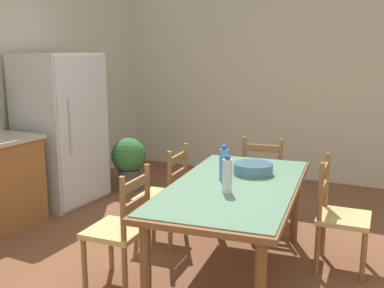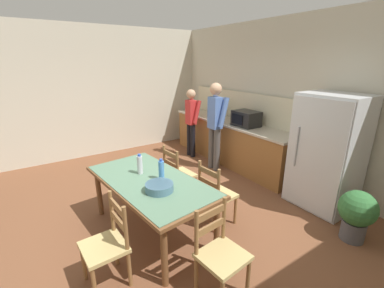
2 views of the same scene
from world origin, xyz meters
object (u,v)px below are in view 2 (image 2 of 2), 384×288
at_px(bottle_off_centre, 161,170).
at_px(chair_head_end, 220,253).
at_px(microwave, 246,119).
at_px(person_at_counter, 215,122).
at_px(chair_side_far_left, 178,174).
at_px(serving_bowl, 159,187).
at_px(potted_plant, 357,213).
at_px(chair_side_near_right, 108,245).
at_px(person_at_sink, 191,120).
at_px(chair_side_far_right, 216,195).
at_px(bottle_near_centre, 140,165).
at_px(dining_table, 150,185).
at_px(refrigerator, 326,153).
at_px(paper_bag, 215,110).

relative_size(bottle_off_centre, chair_head_end, 0.30).
xyz_separation_m(microwave, person_at_counter, (-0.32, -0.52, -0.07)).
bearing_deg(chair_side_far_left, serving_bowl, 134.44).
bearing_deg(serving_bowl, potted_plant, 59.42).
height_order(bottle_off_centre, person_at_counter, person_at_counter).
distance_m(bottle_off_centre, person_at_counter, 2.23).
bearing_deg(chair_side_near_right, potted_plant, 66.09).
xyz_separation_m(chair_side_near_right, person_at_sink, (-2.57, 2.68, 0.43)).
relative_size(chair_side_far_left, person_at_counter, 0.52).
bearing_deg(person_at_counter, person_at_sink, 88.78).
bearing_deg(chair_side_near_right, serving_bowl, 101.70).
bearing_deg(microwave, chair_side_far_right, -55.07).
bearing_deg(chair_side_far_right, person_at_counter, -42.91).
xyz_separation_m(bottle_near_centre, serving_bowl, (0.56, -0.00, -0.07)).
bearing_deg(potted_plant, dining_table, -127.30).
bearing_deg(microwave, refrigerator, -0.64).
bearing_deg(person_at_sink, chair_side_near_right, -136.21).
bearing_deg(person_at_sink, bottle_off_centre, -130.88).
distance_m(chair_side_far_right, person_at_sink, 2.70).
bearing_deg(refrigerator, chair_side_far_left, -127.27).
bearing_deg(serving_bowl, person_at_counter, 127.06).
height_order(refrigerator, bottle_near_centre, refrigerator).
xyz_separation_m(serving_bowl, chair_side_far_left, (-0.83, 0.73, -0.36)).
bearing_deg(potted_plant, bottle_off_centre, -127.65).
relative_size(paper_bag, bottle_off_centre, 1.33).
xyz_separation_m(microwave, dining_table, (0.85, -2.48, -0.39)).
distance_m(chair_side_far_right, chair_side_near_right, 1.51).
xyz_separation_m(paper_bag, bottle_off_centre, (1.90, -2.35, -0.21)).
bearing_deg(potted_plant, bottle_near_centre, -130.80).
height_order(chair_side_near_right, potted_plant, chair_side_near_right).
xyz_separation_m(chair_head_end, chair_side_far_right, (-0.89, 0.65, 0.00)).
height_order(paper_bag, bottle_near_centre, paper_bag).
distance_m(refrigerator, serving_bowl, 2.54).
distance_m(refrigerator, chair_side_far_left, 2.25).
height_order(bottle_off_centre, serving_bowl, bottle_off_centre).
distance_m(dining_table, person_at_sink, 2.87).
relative_size(refrigerator, potted_plant, 2.59).
height_order(dining_table, potted_plant, dining_table).
bearing_deg(chair_head_end, potted_plant, -16.76).
bearing_deg(bottle_off_centre, refrigerator, 72.05).
relative_size(dining_table, bottle_off_centre, 7.21).
xyz_separation_m(chair_side_near_right, potted_plant, (1.04, 2.73, -0.06)).
bearing_deg(microwave, potted_plant, -10.56).
relative_size(refrigerator, chair_side_near_right, 1.90).
height_order(bottle_near_centre, chair_side_far_left, bottle_near_centre).
height_order(person_at_counter, potted_plant, person_at_counter).
distance_m(chair_side_far_right, person_at_counter, 1.97).
relative_size(microwave, dining_table, 0.26).
relative_size(bottle_off_centre, potted_plant, 0.40).
bearing_deg(chair_head_end, bottle_near_centre, 90.33).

